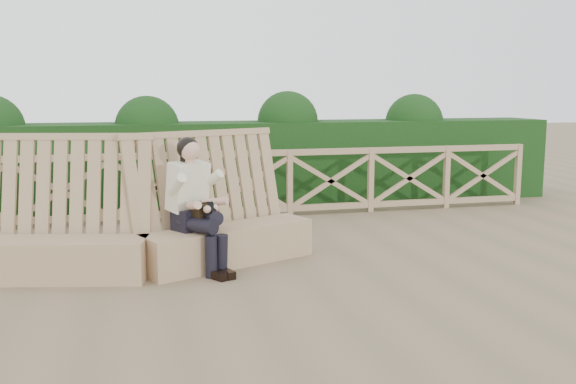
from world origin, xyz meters
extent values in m
plane|color=brown|center=(0.00, 0.00, 0.00)|extent=(60.00, 60.00, 0.00)
cube|color=#998057|center=(-2.76, 0.61, 0.23)|extent=(2.18, 0.98, 0.46)
cube|color=#998057|center=(-2.70, 0.87, 0.80)|extent=(2.17, 0.93, 1.57)
cube|color=#998057|center=(-0.75, 0.78, 0.23)|extent=(2.15, 1.29, 0.46)
cube|color=#998057|center=(-0.86, 1.03, 0.80)|extent=(2.13, 1.24, 1.57)
cube|color=black|center=(-1.19, 0.71, 0.58)|extent=(0.49, 0.46, 0.24)
cube|color=beige|center=(-1.22, 0.76, 0.96)|extent=(0.55, 0.51, 0.58)
sphere|color=tan|center=(-1.19, 0.71, 1.38)|extent=(0.32, 0.32, 0.23)
sphere|color=black|center=(-1.21, 0.75, 1.40)|extent=(0.35, 0.35, 0.26)
cylinder|color=black|center=(-1.15, 0.46, 0.56)|extent=(0.41, 0.52, 0.17)
cylinder|color=black|center=(-1.01, 0.57, 0.63)|extent=(0.41, 0.53, 0.18)
cylinder|color=black|center=(-1.03, 0.25, 0.23)|extent=(0.18, 0.18, 0.46)
cylinder|color=black|center=(-0.91, 0.30, 0.23)|extent=(0.18, 0.18, 0.46)
cube|color=black|center=(-0.98, 0.16, 0.04)|extent=(0.23, 0.28, 0.09)
cube|color=black|center=(-0.87, 0.20, 0.04)|extent=(0.23, 0.28, 0.09)
cube|color=black|center=(-1.07, 0.55, 0.69)|extent=(0.30, 0.27, 0.17)
cube|color=black|center=(-0.99, 0.39, 0.76)|extent=(0.12, 0.12, 0.13)
cube|color=#9A7D59|center=(0.00, 3.50, 1.05)|extent=(10.10, 0.07, 0.10)
cube|color=#9A7D59|center=(0.00, 3.50, 0.12)|extent=(10.10, 0.07, 0.10)
cube|color=black|center=(0.00, 4.70, 0.75)|extent=(12.00, 1.20, 1.50)
camera|label=1|loc=(-1.95, -6.62, 2.04)|focal=40.00mm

